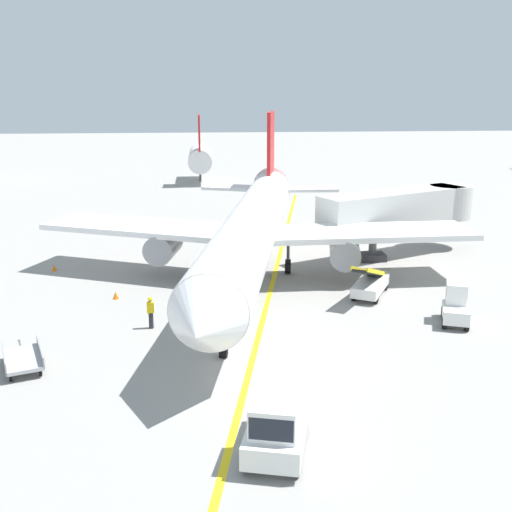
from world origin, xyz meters
TOP-DOWN VIEW (x-y plane):
  - ground_plane at (0.00, 0.00)m, footprint 300.00×300.00m
  - taxi_line_yellow at (-0.15, 5.00)m, footprint 15.87×78.53m
  - airliner at (-0.04, 12.45)m, footprint 28.06×35.15m
  - jet_bridge at (11.75, 17.41)m, footprint 12.77×7.69m
  - pushback_tug at (-0.92, -7.19)m, footprint 2.74×3.96m
  - baggage_tug_near_wing at (9.92, 3.84)m, footprint 2.04×2.70m
  - belt_loader_forward_hold at (6.62, 8.46)m, footprint 3.48×4.99m
  - baggage_cart_loaded at (-11.23, 0.29)m, footprint 2.41×3.81m
  - ground_crew_marshaller at (-5.97, 4.49)m, footprint 0.36×0.24m
  - safety_cone_nose_left at (-13.33, 15.42)m, footprint 0.36×0.36m
  - safety_cone_nose_right at (-8.40, 9.25)m, footprint 0.36×0.36m
  - safety_cone_wingtip_left at (6.36, 15.31)m, footprint 0.36×0.36m
  - distant_aircraft_mid_right at (-3.38, 55.74)m, footprint 3.00×10.10m

SIDE VIEW (x-z plane):
  - ground_plane at x=0.00m, z-range 0.00..0.00m
  - taxi_line_yellow at x=-0.15m, z-range 0.00..0.01m
  - safety_cone_nose_left at x=-13.33m, z-range 0.00..0.44m
  - safety_cone_nose_right at x=-8.40m, z-range 0.00..0.44m
  - safety_cone_wingtip_left at x=6.36m, z-range 0.00..0.44m
  - baggage_cart_loaded at x=-11.23m, z-range 0.00..0.94m
  - belt_loader_forward_hold at x=6.62m, z-range -0.52..2.07m
  - ground_crew_marshaller at x=-5.97m, z-range 0.06..1.76m
  - baggage_tug_near_wing at x=9.92m, z-range -0.12..1.98m
  - pushback_tug at x=-0.92m, z-range -0.11..2.09m
  - distant_aircraft_mid_right at x=-3.38m, z-range -1.18..7.62m
  - airliner at x=-0.04m, z-range -1.63..8.47m
  - jet_bridge at x=11.75m, z-range 1.12..5.97m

